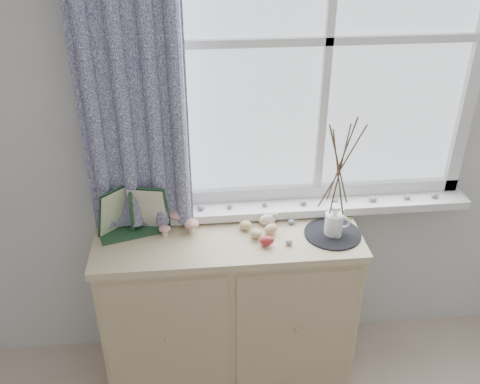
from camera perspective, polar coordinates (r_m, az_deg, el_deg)
The scene contains 8 objects.
sideboard at distance 2.67m, azimuth -1.19°, elevation -12.14°, with size 1.20×0.45×0.85m.
botanical_book at distance 2.38m, azimuth -11.54°, elevation -2.32°, with size 0.35×0.13×0.24m, color #204228, non-canonical shape.
toadstool_cluster at distance 2.45m, azimuth -6.48°, elevation -2.70°, with size 0.18×0.16×0.09m.
wooden_eggs at distance 2.39m, azimuth 2.13°, elevation -4.28°, with size 0.16×0.17×0.06m.
songbird_figurine at distance 2.47m, azimuth 2.96°, elevation -2.88°, with size 0.11×0.05×0.06m, color silver, non-canonical shape.
crocheted_doily at distance 2.45m, azimuth 9.85°, elevation -4.40°, with size 0.26×0.26×0.01m, color black.
twig_pitcher at distance 2.27m, azimuth 10.61°, elevation 2.84°, with size 0.28×0.28×0.61m.
sideboard_pebbles at distance 2.44m, azimuth 5.89°, elevation -4.01°, with size 0.33×0.23×0.02m.
Camera 1 is at (-0.29, -0.22, 2.23)m, focal length 40.00 mm.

